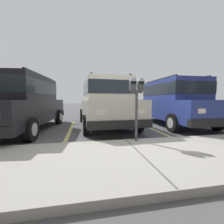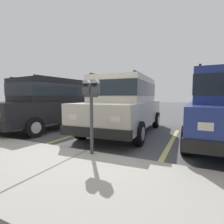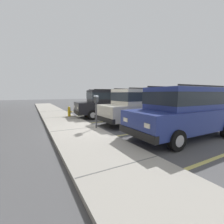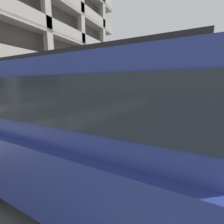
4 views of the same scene
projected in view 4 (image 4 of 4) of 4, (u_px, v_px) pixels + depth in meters
The scene contains 8 objects.
ground_plane at pixel (86, 130), 5.97m from camera, with size 80.00×80.00×0.10m.
sidewalk at pixel (61, 124), 6.52m from camera, with size 40.00×2.20×0.12m.
parking_stall_lines at pixel (132, 124), 6.70m from camera, with size 12.55×4.80×0.01m.
silver_suv at pixel (151, 105), 4.79m from camera, with size 2.19×4.87×2.03m.
red_sedan at pixel (91, 129), 2.20m from camera, with size 2.05×4.80×2.03m.
dark_hatchback at pixel (156, 98), 7.69m from camera, with size 2.32×4.93×2.03m.
parking_meter_near at pixel (73, 97), 5.69m from camera, with size 0.35×0.12×1.53m.
fire_hydrant at pixel (115, 105), 9.71m from camera, with size 0.30×0.30×0.70m.
Camera 4 is at (-4.66, -3.52, 1.72)m, focal length 24.00 mm.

